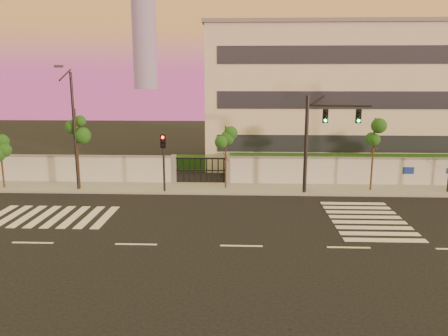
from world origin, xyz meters
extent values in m
plane|color=black|center=(0.00, 0.00, 0.00)|extent=(120.00, 120.00, 0.00)
cube|color=gray|center=(0.00, 10.50, 0.07)|extent=(60.00, 3.00, 0.15)
cube|color=#BABCC2|center=(-17.50, 12.00, 1.00)|extent=(25.00, 0.30, 2.00)
cube|color=slate|center=(-17.50, 12.00, 2.06)|extent=(25.00, 0.36, 0.12)
cube|color=#BABCC2|center=(14.50, 12.00, 1.00)|extent=(31.00, 0.30, 2.00)
cube|color=slate|center=(14.50, 12.00, 2.06)|extent=(31.00, 0.36, 0.12)
cube|color=slate|center=(-5.00, 12.00, 1.10)|extent=(0.35, 0.35, 2.20)
cube|color=slate|center=(-1.00, 12.00, 1.10)|extent=(0.35, 0.35, 2.20)
cube|color=#15330F|center=(9.00, 14.50, 0.90)|extent=(20.00, 2.00, 1.80)
cube|color=#15330F|center=(-16.00, 14.50, 0.70)|extent=(12.00, 1.80, 1.40)
cube|color=#15330F|center=(-3.00, 17.00, 0.60)|extent=(6.00, 1.50, 1.20)
cube|color=beige|center=(9.00, 22.00, 6.00)|extent=(24.00, 12.00, 12.00)
cube|color=#262D38|center=(9.00, 15.98, 2.50)|extent=(22.00, 0.08, 1.40)
cube|color=#262D38|center=(9.00, 15.98, 6.00)|extent=(22.00, 0.08, 1.40)
cube|color=#262D38|center=(9.00, 15.98, 9.50)|extent=(22.00, 0.08, 1.40)
cube|color=slate|center=(9.00, 22.00, 12.10)|extent=(24.40, 12.40, 0.30)
cylinder|color=gray|center=(-65.00, 280.00, 55.00)|extent=(16.00, 16.00, 110.00)
cube|color=silver|center=(-13.10, 4.00, 0.01)|extent=(0.50, 4.00, 0.02)
cube|color=silver|center=(-12.20, 4.00, 0.01)|extent=(0.50, 4.00, 0.02)
cube|color=silver|center=(-11.30, 4.00, 0.01)|extent=(0.50, 4.00, 0.02)
cube|color=silver|center=(-10.40, 4.00, 0.01)|extent=(0.50, 4.00, 0.02)
cube|color=silver|center=(-9.50, 4.00, 0.01)|extent=(0.50, 4.00, 0.02)
cube|color=silver|center=(-8.60, 4.00, 0.01)|extent=(0.50, 4.00, 0.02)
cube|color=silver|center=(-7.70, 4.00, 0.01)|extent=(0.50, 4.00, 0.02)
cube|color=silver|center=(7.00, 1.00, 0.01)|extent=(4.00, 0.50, 0.02)
cube|color=silver|center=(7.00, 1.90, 0.01)|extent=(4.00, 0.50, 0.02)
cube|color=silver|center=(7.00, 2.80, 0.01)|extent=(4.00, 0.50, 0.02)
cube|color=silver|center=(7.00, 3.70, 0.01)|extent=(4.00, 0.50, 0.02)
cube|color=silver|center=(7.00, 4.60, 0.01)|extent=(4.00, 0.50, 0.02)
cube|color=silver|center=(7.00, 5.50, 0.01)|extent=(4.00, 0.50, 0.02)
cube|color=silver|center=(7.00, 6.40, 0.01)|extent=(4.00, 0.50, 0.02)
cube|color=silver|center=(7.00, 7.30, 0.01)|extent=(4.00, 0.50, 0.02)
cube|color=silver|center=(-10.00, 0.00, 0.01)|extent=(2.00, 0.15, 0.01)
cube|color=silver|center=(-5.00, 0.00, 0.01)|extent=(2.00, 0.15, 0.01)
cube|color=silver|center=(0.00, 0.00, 0.01)|extent=(2.00, 0.15, 0.01)
cube|color=silver|center=(5.00, 0.00, 0.01)|extent=(2.00, 0.15, 0.01)
cylinder|color=#382314|center=(-16.77, 9.93, 2.29)|extent=(0.13, 0.13, 4.58)
sphere|color=#194A15|center=(-16.39, 10.15, 2.98)|extent=(0.92, 0.92, 0.92)
cylinder|color=#382314|center=(-11.34, 9.93, 2.86)|extent=(0.12, 0.12, 5.71)
sphere|color=#194A15|center=(-11.34, 9.93, 4.57)|extent=(1.10, 1.10, 1.10)
sphere|color=#194A15|center=(-10.99, 10.13, 3.71)|extent=(0.84, 0.84, 0.84)
sphere|color=#194A15|center=(-11.64, 9.78, 4.00)|extent=(0.80, 0.80, 0.80)
cylinder|color=#382314|center=(-1.11, 10.48, 2.25)|extent=(0.12, 0.12, 4.51)
sphere|color=#194A15|center=(-1.11, 10.48, 3.60)|extent=(1.09, 1.09, 1.09)
sphere|color=#194A15|center=(-0.77, 10.68, 2.93)|extent=(0.83, 0.83, 0.83)
sphere|color=#194A15|center=(-1.41, 10.33, 3.15)|extent=(0.79, 0.79, 0.79)
cylinder|color=#382314|center=(8.93, 10.31, 2.55)|extent=(0.13, 0.13, 5.10)
sphere|color=#194A15|center=(8.93, 10.31, 4.08)|extent=(1.18, 1.18, 1.18)
sphere|color=#194A15|center=(9.31, 10.52, 3.31)|extent=(0.90, 0.90, 0.90)
sphere|color=#194A15|center=(8.61, 10.15, 3.57)|extent=(0.86, 0.86, 0.86)
cylinder|color=black|center=(4.26, 9.49, 3.32)|extent=(0.26, 0.26, 6.63)
cylinder|color=black|center=(6.29, 9.49, 5.99)|extent=(4.06, 0.63, 0.17)
cube|color=black|center=(5.43, 9.44, 5.30)|extent=(0.37, 0.19, 0.96)
sphere|color=#0CF259|center=(5.43, 9.33, 5.00)|extent=(0.21, 0.21, 0.21)
cube|color=black|center=(7.57, 9.44, 5.30)|extent=(0.37, 0.19, 0.96)
sphere|color=#0CF259|center=(7.57, 9.33, 5.00)|extent=(0.21, 0.21, 0.21)
cylinder|color=black|center=(-5.26, 9.35, 2.08)|extent=(0.15, 0.15, 4.15)
cube|color=black|center=(-5.26, 9.30, 3.60)|extent=(0.32, 0.17, 0.83)
sphere|color=red|center=(-5.26, 9.19, 3.86)|extent=(0.18, 0.18, 0.18)
cylinder|color=black|center=(-11.38, 9.74, 4.07)|extent=(0.18, 0.18, 8.14)
cylinder|color=black|center=(-11.38, 8.82, 7.94)|extent=(0.10, 1.95, 0.79)
cube|color=#3F3F44|center=(-11.38, 7.90, 8.44)|extent=(0.51, 0.25, 0.15)
camera|label=1|loc=(-0.05, -19.35, 7.78)|focal=35.00mm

